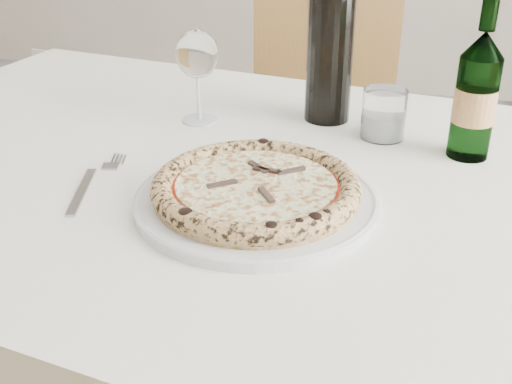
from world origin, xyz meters
The scene contains 9 objects.
dining_table centered at (0.21, 0.21, 0.67)m, with size 1.63×1.10×0.76m.
chair_far centered at (0.15, 0.98, 0.53)m, with size 0.43×0.43×0.93m.
plate centered at (0.21, 0.11, 0.76)m, with size 0.32×0.32×0.02m.
pizza centered at (0.21, 0.11, 0.78)m, with size 0.27×0.27×0.03m.
fork centered at (-0.03, 0.11, 0.76)m, with size 0.05×0.20×0.00m.
wine_glass centered at (0.03, 0.39, 0.87)m, with size 0.07×0.07×0.16m.
tumbler centered at (0.35, 0.40, 0.79)m, with size 0.07×0.07×0.08m.
beer_bottle centered at (0.48, 0.36, 0.85)m, with size 0.06×0.06×0.24m.
wine_bottle centered at (0.24, 0.46, 0.89)m, with size 0.08×0.08×0.32m.
Camera 1 is at (0.40, -0.60, 1.16)m, focal length 45.00 mm.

